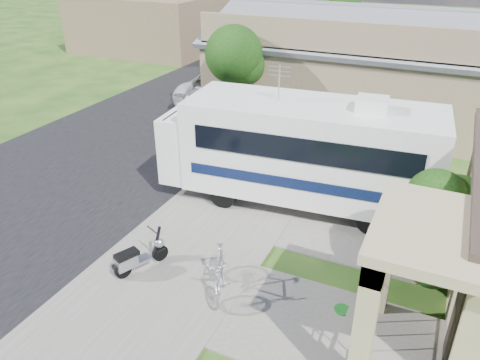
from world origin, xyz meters
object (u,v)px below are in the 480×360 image
at_px(scooter, 138,257).
at_px(pickup_truck, 225,85).
at_px(motorhome, 300,148).
at_px(bicycle, 220,274).
at_px(shrub, 433,228).
at_px(garden_hose, 342,313).
at_px(van, 269,56).

height_order(scooter, pickup_truck, pickup_truck).
relative_size(motorhome, bicycle, 4.71).
distance_m(shrub, scooter, 7.21).
xyz_separation_m(motorhome, shrub, (4.11, -2.56, -0.28)).
distance_m(bicycle, pickup_truck, 15.09).
height_order(motorhome, garden_hose, motorhome).
distance_m(pickup_truck, garden_hose, 16.20).
distance_m(motorhome, van, 17.36).
bearing_deg(pickup_truck, motorhome, 130.26).
distance_m(scooter, bicycle, 2.24).
relative_size(shrub, garden_hose, 8.30).
bearing_deg(shrub, pickup_truck, 134.73).
distance_m(scooter, van, 21.46).
bearing_deg(motorhome, garden_hose, -65.41).
bearing_deg(shrub, scooter, -158.26).
bearing_deg(bicycle, motorhome, 64.36).
xyz_separation_m(van, garden_hose, (9.92, -20.28, -0.78)).
bearing_deg(shrub, garden_hose, -126.90).
xyz_separation_m(shrub, pickup_truck, (-11.00, 11.10, -0.72)).
xyz_separation_m(shrub, van, (-11.42, 18.27, -0.72)).
xyz_separation_m(shrub, bicycle, (-4.38, -2.45, -1.03)).
relative_size(scooter, garden_hose, 3.95).
bearing_deg(motorhome, van, 109.83).
relative_size(motorhome, scooter, 5.88).
bearing_deg(pickup_truck, garden_hose, 127.30).
bearing_deg(bicycle, van, 86.17).
bearing_deg(scooter, van, 126.85).
height_order(pickup_truck, van, same).
xyz_separation_m(bicycle, pickup_truck, (-6.62, 13.55, 0.31)).
height_order(motorhome, van, motorhome).
relative_size(bicycle, garden_hose, 4.93).
bearing_deg(pickup_truck, van, -85.23).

